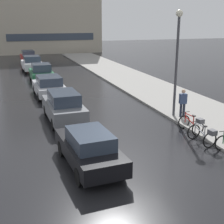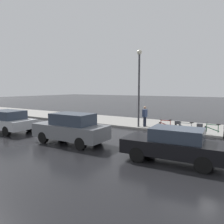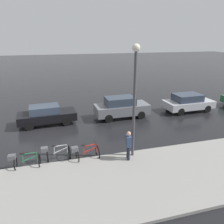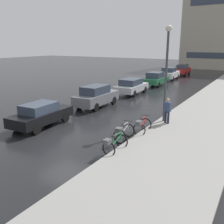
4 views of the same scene
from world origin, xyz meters
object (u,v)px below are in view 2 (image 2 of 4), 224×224
(bicycle_second, at_px, (191,129))
(car_grey, at_px, (71,128))
(pedestrian, at_px, (145,116))
(streetlamp, at_px, (139,79))
(bicycle_nearest, at_px, (218,131))
(bicycle_third, at_px, (170,126))
(car_silver, at_px, (7,121))
(car_black, at_px, (174,144))

(bicycle_second, distance_m, car_grey, 7.55)
(pedestrian, xyz_separation_m, streetlamp, (-0.33, 0.37, 2.77))
(car_grey, height_order, streetlamp, streetlamp)
(bicycle_nearest, relative_size, pedestrian, 0.85)
(bicycle_nearest, xyz_separation_m, bicycle_third, (0.03, 3.00, 0.02))
(pedestrian, bearing_deg, streetlamp, 132.24)
(car_silver, xyz_separation_m, streetlamp, (6.07, -7.40, 2.95))
(bicycle_second, distance_m, car_silver, 12.60)
(car_black, bearing_deg, streetlamp, 36.09)
(pedestrian, bearing_deg, bicycle_third, -107.70)
(car_silver, relative_size, pedestrian, 2.51)
(bicycle_third, height_order, car_silver, car_silver)
(bicycle_second, bearing_deg, car_grey, 135.17)
(car_black, distance_m, car_silver, 11.87)
(car_silver, bearing_deg, bicycle_second, -64.92)
(bicycle_third, xyz_separation_m, streetlamp, (0.36, 2.54, 3.25))
(car_silver, distance_m, pedestrian, 10.07)
(bicycle_third, xyz_separation_m, car_silver, (-5.71, 9.94, 0.30))
(bicycle_third, relative_size, pedestrian, 0.85)
(pedestrian, bearing_deg, bicycle_nearest, -97.95)
(bicycle_second, relative_size, bicycle_third, 1.01)
(bicycle_third, bearing_deg, bicycle_nearest, -90.56)
(pedestrian, height_order, streetlamp, streetlamp)
(bicycle_nearest, height_order, pedestrian, pedestrian)
(car_grey, distance_m, streetlamp, 6.85)
(bicycle_third, distance_m, streetlamp, 4.14)
(bicycle_second, height_order, car_grey, car_grey)
(bicycle_nearest, distance_m, pedestrian, 5.24)
(car_black, height_order, pedestrian, pedestrian)
(bicycle_second, relative_size, car_black, 0.35)
(bicycle_second, relative_size, car_grey, 0.34)
(pedestrian, bearing_deg, bicycle_second, -106.31)
(bicycle_third, xyz_separation_m, car_black, (-5.77, -1.93, 0.26))
(bicycle_third, relative_size, car_black, 0.34)
(car_grey, height_order, pedestrian, pedestrian)
(streetlamp, bearing_deg, car_silver, 129.37)
(bicycle_second, height_order, car_black, car_black)
(pedestrian, bearing_deg, car_black, -147.62)
(bicycle_third, distance_m, pedestrian, 2.32)
(bicycle_nearest, distance_m, bicycle_second, 1.56)
(bicycle_third, distance_m, car_grey, 6.90)
(car_grey, bearing_deg, bicycle_second, -44.83)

